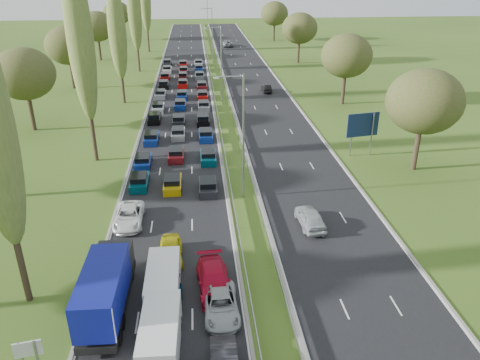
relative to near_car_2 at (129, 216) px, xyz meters
name	(u,v)px	position (x,y,z in m)	size (l,w,h in m)	color
ground	(221,99)	(10.45, 41.22, -0.74)	(260.00, 260.00, 0.00)	#375219
near_carriageway	(181,96)	(3.70, 43.72, -0.74)	(10.50, 215.00, 0.04)	black
far_carriageway	(259,94)	(17.20, 43.72, -0.74)	(10.50, 215.00, 0.04)	black
central_reservation	(220,92)	(10.45, 43.72, -0.19)	(2.36, 215.00, 0.32)	gray
lamp_columns	(221,65)	(10.45, 39.22, 5.26)	(0.18, 140.18, 12.00)	gray
poplar_row	(104,33)	(-5.55, 29.38, 11.65)	(2.80, 127.80, 22.44)	#2D2116
woodland_left	(15,80)	(-16.05, 23.84, 6.94)	(8.00, 166.00, 11.10)	#2D2116
woodland_right	(364,66)	(29.95, 27.88, 6.94)	(8.00, 153.00, 11.10)	#2D2116
traffic_queue_fill	(181,101)	(3.71, 38.80, -0.30)	(9.07, 69.59, 0.80)	#053F4C
near_car_2	(129,216)	(0.00, 0.00, 0.00)	(2.39, 5.18, 1.44)	white
near_car_7	(167,303)	(3.86, -11.96, -0.03)	(1.93, 4.75, 1.38)	#052F4D
near_car_8	(171,251)	(3.86, -5.88, 0.01)	(1.72, 4.27, 1.46)	#C5BD0D
near_car_10	(221,305)	(7.32, -12.39, -0.05)	(2.22, 4.82, 1.34)	#A0A5A9
near_car_11	(214,280)	(6.97, -9.91, 0.06)	(2.20, 5.41, 1.57)	#B70B29
far_car_0	(310,218)	(15.65, -1.89, 0.08)	(1.88, 4.67, 1.59)	#A1A6AA
far_car_1	(266,88)	(18.72, 45.03, -0.06)	(1.40, 4.01, 1.32)	black
far_car_2	(228,43)	(15.50, 96.78, 0.08)	(2.67, 5.78, 1.61)	gray
blue_lorry	(106,287)	(0.05, -11.50, 1.19)	(2.44, 8.78, 3.71)	black
white_van_front	(161,332)	(3.64, -15.00, 0.41)	(2.18, 5.57, 2.24)	silver
white_van_rear	(164,280)	(3.54, -9.99, 0.39)	(2.16, 5.50, 2.21)	silver
info_sign	(28,352)	(-3.45, -16.14, 0.63)	(1.50, 0.35, 2.10)	gray
direction_sign	(363,127)	(25.35, 13.78, 2.83)	(3.95, 0.85, 5.20)	gray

